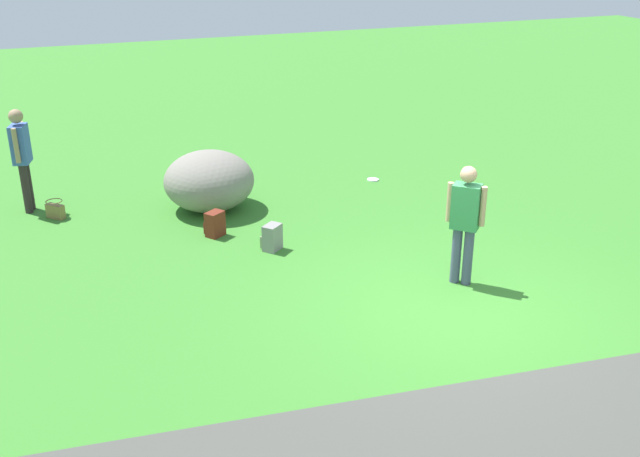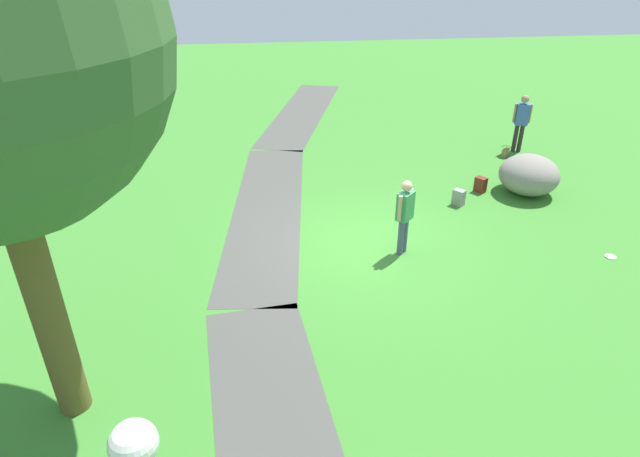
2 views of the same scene
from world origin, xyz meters
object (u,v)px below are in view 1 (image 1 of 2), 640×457
at_px(lawn_boulder, 209,181).
at_px(frisbee_on_grass, 373,180).
at_px(handbag_on_grass, 55,210).
at_px(woman_with_handbag, 22,153).
at_px(backpack_by_boulder, 215,224).
at_px(man_near_boulder, 465,217).
at_px(spare_backpack_on_lawn, 272,238).

distance_m(lawn_boulder, frisbee_on_grass, 3.29).
xyz_separation_m(lawn_boulder, handbag_on_grass, (2.50, -0.52, -0.37)).
bearing_deg(woman_with_handbag, frisbee_on_grass, 173.71).
bearing_deg(lawn_boulder, woman_with_handbag, -19.73).
distance_m(handbag_on_grass, frisbee_on_grass, 5.74).
bearing_deg(lawn_boulder, backpack_by_boulder, 79.69).
xyz_separation_m(handbag_on_grass, frisbee_on_grass, (-5.73, 0.16, -0.13)).
height_order(handbag_on_grass, frisbee_on_grass, handbag_on_grass).
distance_m(backpack_by_boulder, frisbee_on_grass, 3.78).
bearing_deg(frisbee_on_grass, lawn_boulder, 6.33).
xyz_separation_m(man_near_boulder, handbag_on_grass, (5.02, -4.50, -0.82)).
relative_size(man_near_boulder, spare_backpack_on_lawn, 4.17).
relative_size(spare_backpack_on_lawn, frisbee_on_grass, 1.81).
distance_m(spare_backpack_on_lawn, frisbee_on_grass, 3.65).
relative_size(lawn_boulder, spare_backpack_on_lawn, 4.36).
bearing_deg(spare_backpack_on_lawn, frisbee_on_grass, -139.72).
xyz_separation_m(lawn_boulder, man_near_boulder, (-2.52, 3.98, 0.46)).
relative_size(lawn_boulder, handbag_on_grass, 4.54).
bearing_deg(spare_backpack_on_lawn, lawn_boulder, -77.06).
distance_m(lawn_boulder, woman_with_handbag, 3.11).
bearing_deg(spare_backpack_on_lawn, man_near_boulder, 136.09).
bearing_deg(backpack_by_boulder, spare_backpack_on_lawn, 128.95).
bearing_deg(frisbee_on_grass, handbag_on_grass, -1.59).
height_order(lawn_boulder, spare_backpack_on_lawn, lawn_boulder).
bearing_deg(handbag_on_grass, spare_backpack_on_lawn, 139.62).
xyz_separation_m(lawn_boulder, frisbee_on_grass, (-3.24, -0.36, -0.50)).
height_order(lawn_boulder, frisbee_on_grass, lawn_boulder).
xyz_separation_m(man_near_boulder, frisbee_on_grass, (-0.72, -4.34, -0.96)).
height_order(woman_with_handbag, spare_backpack_on_lawn, woman_with_handbag).
height_order(woman_with_handbag, man_near_boulder, woman_with_handbag).
bearing_deg(frisbee_on_grass, backpack_by_boulder, 23.85).
relative_size(lawn_boulder, man_near_boulder, 1.05).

